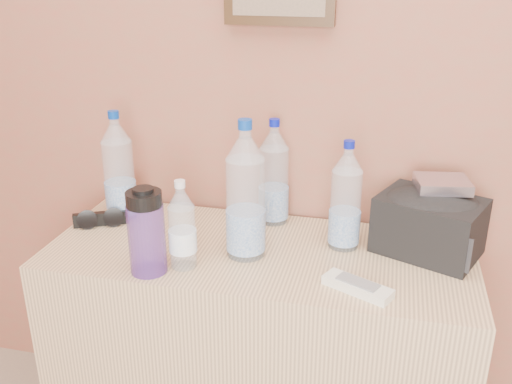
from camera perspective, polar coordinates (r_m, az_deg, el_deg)
dresser at (r=1.74m, az=0.26°, el=-16.20°), size 1.14×0.48×0.71m
pet_large_a at (r=1.73m, az=-13.55°, el=1.99°), size 0.09×0.09×0.33m
pet_large_b at (r=1.66m, az=1.79°, el=1.47°), size 0.08×0.08×0.31m
pet_large_c at (r=1.53m, az=8.95°, el=-0.90°), size 0.08×0.08×0.30m
pet_large_d at (r=1.45m, az=-1.05°, el=-0.56°), size 0.10×0.10×0.37m
pet_small at (r=1.43m, az=-7.39°, el=-3.73°), size 0.07×0.07×0.23m
nalgene_bottle at (r=1.42m, az=-10.91°, el=-3.87°), size 0.09×0.09×0.22m
sunglasses at (r=1.74m, az=-15.26°, el=-2.59°), size 0.17×0.12×0.04m
ac_remote at (r=1.38m, az=10.12°, el=-9.32°), size 0.17×0.12×0.02m
toiletry_bag at (r=1.56m, az=16.95°, el=-2.91°), size 0.31×0.27×0.17m
foil_packet at (r=1.55m, az=18.13°, el=0.77°), size 0.15×0.13×0.03m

